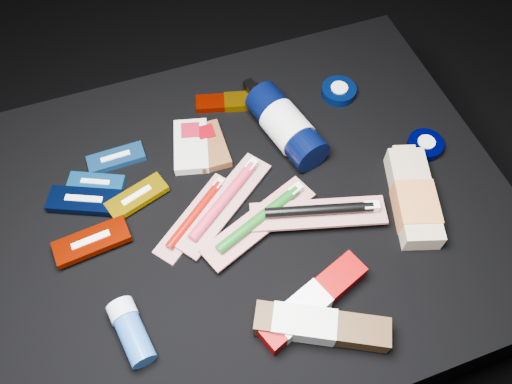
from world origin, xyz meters
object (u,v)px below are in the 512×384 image
object	(u,v)px
bodywash_bottle	(413,199)
deodorant_stick	(131,331)
toothpaste_carton_red	(308,305)
lotion_bottle	(286,126)

from	to	relation	value
bodywash_bottle	deodorant_stick	size ratio (longest dim) A/B	1.90
bodywash_bottle	deodorant_stick	xyz separation A→B (m)	(-0.55, -0.07, 0.00)
deodorant_stick	toothpaste_carton_red	bearing A→B (deg)	-21.00
bodywash_bottle	toothpaste_carton_red	size ratio (longest dim) A/B	1.02
lotion_bottle	toothpaste_carton_red	distance (m)	0.36
lotion_bottle	bodywash_bottle	xyz separation A→B (m)	(0.17, -0.23, -0.02)
deodorant_stick	lotion_bottle	bearing A→B (deg)	27.54
deodorant_stick	toothpaste_carton_red	world-z (taller)	deodorant_stick
deodorant_stick	toothpaste_carton_red	distance (m)	0.29
bodywash_bottle	toothpaste_carton_red	xyz separation A→B (m)	(-0.26, -0.12, -0.00)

